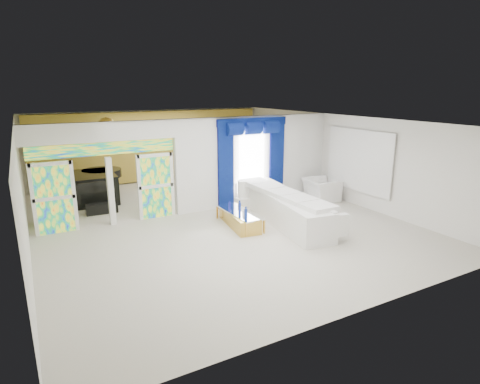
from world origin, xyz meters
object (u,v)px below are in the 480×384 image
coffee_table (239,219)px  armchair (321,190)px  console_table (251,202)px  white_sofa (284,208)px  grand_piano (92,187)px

coffee_table → armchair: (3.87, 0.98, 0.17)m
console_table → armchair: armchair is taller
console_table → white_sofa: bearing=-86.2°
white_sofa → grand_piano: 6.90m
coffee_table → white_sofa: bearing=-12.5°
white_sofa → console_table: white_sofa is taller
coffee_table → grand_piano: 5.82m
coffee_table → grand_piano: grand_piano is taller
white_sofa → console_table: 1.77m
console_table → grand_piano: grand_piano is taller
coffee_table → console_table: 1.90m
white_sofa → console_table: bearing=102.1°
console_table → grand_piano: 5.64m
armchair → grand_piano: bearing=68.9°
console_table → armchair: size_ratio=0.95×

